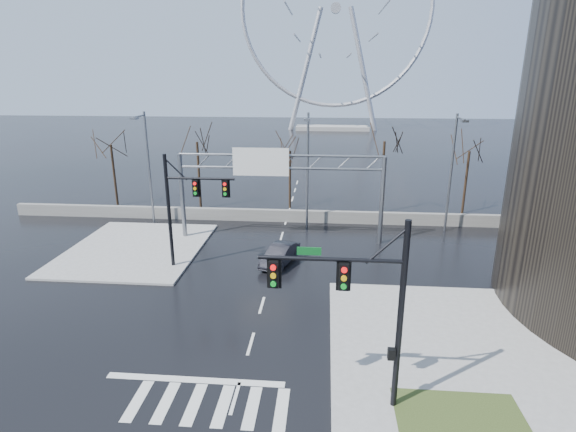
# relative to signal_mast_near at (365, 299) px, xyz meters

# --- Properties ---
(ground) EXTENTS (260.00, 260.00, 0.00)m
(ground) POSITION_rel_signal_mast_near_xyz_m (-5.14, 4.04, -4.87)
(ground) COLOR black
(ground) RESTS_ON ground
(sidewalk_right_ext) EXTENTS (12.00, 10.00, 0.15)m
(sidewalk_right_ext) POSITION_rel_signal_mast_near_xyz_m (4.86, 6.04, -4.80)
(sidewalk_right_ext) COLOR gray
(sidewalk_right_ext) RESTS_ON ground
(sidewalk_far) EXTENTS (10.00, 12.00, 0.15)m
(sidewalk_far) POSITION_rel_signal_mast_near_xyz_m (-16.14, 16.04, -4.80)
(sidewalk_far) COLOR gray
(sidewalk_far) RESTS_ON ground
(grass_strip) EXTENTS (5.00, 4.00, 0.02)m
(grass_strip) POSITION_rel_signal_mast_near_xyz_m (3.86, -0.96, -4.72)
(grass_strip) COLOR #313B18
(grass_strip) RESTS_ON sidewalk_near
(barrier_wall) EXTENTS (52.00, 0.50, 1.10)m
(barrier_wall) POSITION_rel_signal_mast_near_xyz_m (-5.14, 24.04, -4.32)
(barrier_wall) COLOR slate
(barrier_wall) RESTS_ON ground
(signal_mast_near) EXTENTS (5.52, 0.41, 8.00)m
(signal_mast_near) POSITION_rel_signal_mast_near_xyz_m (0.00, 0.00, 0.00)
(signal_mast_near) COLOR black
(signal_mast_near) RESTS_ON ground
(signal_mast_far) EXTENTS (4.72, 0.41, 8.00)m
(signal_mast_far) POSITION_rel_signal_mast_near_xyz_m (-11.01, 13.00, -0.04)
(signal_mast_far) COLOR black
(signal_mast_far) RESTS_ON ground
(sign_gantry) EXTENTS (16.36, 0.40, 7.60)m
(sign_gantry) POSITION_rel_signal_mast_near_xyz_m (-5.52, 19.00, 0.31)
(sign_gantry) COLOR slate
(sign_gantry) RESTS_ON ground
(streetlight_left) EXTENTS (0.50, 2.55, 10.00)m
(streetlight_left) POSITION_rel_signal_mast_near_xyz_m (-17.14, 22.20, 1.01)
(streetlight_left) COLOR slate
(streetlight_left) RESTS_ON ground
(streetlight_mid) EXTENTS (0.50, 2.55, 10.00)m
(streetlight_mid) POSITION_rel_signal_mast_near_xyz_m (-3.14, 22.20, 1.01)
(streetlight_mid) COLOR slate
(streetlight_mid) RESTS_ON ground
(streetlight_right) EXTENTS (0.50, 2.55, 10.00)m
(streetlight_right) POSITION_rel_signal_mast_near_xyz_m (8.86, 22.20, 1.01)
(streetlight_right) COLOR slate
(streetlight_right) RESTS_ON ground
(tree_far_left) EXTENTS (3.50, 3.50, 7.00)m
(tree_far_left) POSITION_rel_signal_mast_near_xyz_m (-23.14, 28.04, 0.70)
(tree_far_left) COLOR black
(tree_far_left) RESTS_ON ground
(tree_left) EXTENTS (3.75, 3.75, 7.50)m
(tree_left) POSITION_rel_signal_mast_near_xyz_m (-14.14, 27.54, 1.10)
(tree_left) COLOR black
(tree_left) RESTS_ON ground
(tree_center) EXTENTS (3.25, 3.25, 6.50)m
(tree_center) POSITION_rel_signal_mast_near_xyz_m (-5.14, 28.54, 0.30)
(tree_center) COLOR black
(tree_center) RESTS_ON ground
(tree_right) EXTENTS (3.90, 3.90, 7.80)m
(tree_right) POSITION_rel_signal_mast_near_xyz_m (3.86, 27.54, 1.34)
(tree_right) COLOR black
(tree_right) RESTS_ON ground
(tree_far_right) EXTENTS (3.40, 3.40, 6.80)m
(tree_far_right) POSITION_rel_signal_mast_near_xyz_m (11.86, 28.04, 0.54)
(tree_far_right) COLOR black
(tree_far_right) RESTS_ON ground
(ferris_wheel) EXTENTS (45.00, 6.00, 50.91)m
(ferris_wheel) POSITION_rel_signal_mast_near_xyz_m (-0.14, 99.04, 21.26)
(ferris_wheel) COLOR gray
(ferris_wheel) RESTS_ON ground
(car) EXTENTS (2.73, 4.47, 1.39)m
(car) POSITION_rel_signal_mast_near_xyz_m (-4.70, 14.20, -4.18)
(car) COLOR black
(car) RESTS_ON ground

